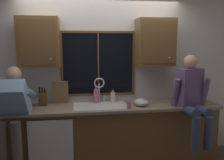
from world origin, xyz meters
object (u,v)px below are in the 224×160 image
at_px(soap_dispenser, 129,104).
at_px(bottle_green_glass, 96,96).
at_px(person_sitting_on_counter, 192,95).
at_px(cutting_board, 60,92).
at_px(knife_block, 43,99).
at_px(person_standing, 11,113).
at_px(mixing_bowl, 141,102).
at_px(bottle_tall_clear, 113,97).

bearing_deg(soap_dispenser, bottle_green_glass, 138.84).
relative_size(person_sitting_on_counter, soap_dispenser, 7.76).
bearing_deg(soap_dispenser, person_sitting_on_counter, -3.18).
height_order(cutting_board, bottle_green_glass, cutting_board).
height_order(person_sitting_on_counter, cutting_board, person_sitting_on_counter).
distance_m(person_sitting_on_counter, cutting_board, 1.97).
xyz_separation_m(knife_block, bottle_green_glass, (0.80, 0.04, 0.01)).
xyz_separation_m(cutting_board, bottle_green_glass, (0.55, -0.05, -0.06)).
relative_size(person_standing, bottle_green_glass, 5.30).
distance_m(cutting_board, soap_dispenser, 1.08).
bearing_deg(mixing_bowl, knife_block, 171.90).
distance_m(person_standing, bottle_tall_clear, 1.49).
bearing_deg(bottle_tall_clear, knife_block, -178.07).
height_order(mixing_bowl, bottle_tall_clear, bottle_tall_clear).
xyz_separation_m(knife_block, soap_dispenser, (1.24, -0.34, -0.05)).
relative_size(mixing_bowl, bottle_tall_clear, 1.03).
relative_size(person_standing, person_sitting_on_counter, 1.22).
relative_size(person_sitting_on_counter, knife_block, 3.92).
xyz_separation_m(cutting_board, bottle_tall_clear, (0.81, -0.05, -0.09)).
distance_m(cutting_board, bottle_tall_clear, 0.82).
distance_m(knife_block, bottle_tall_clear, 1.06).
xyz_separation_m(person_standing, mixing_bowl, (1.81, 0.22, 0.02)).
distance_m(mixing_bowl, bottle_tall_clear, 0.46).
xyz_separation_m(mixing_bowl, soap_dispenser, (-0.22, -0.14, 0.01)).
relative_size(person_standing, bottle_tall_clear, 7.13).
xyz_separation_m(person_standing, bottle_green_glass, (1.15, 0.47, 0.09)).
bearing_deg(person_standing, bottle_tall_clear, 18.07).
distance_m(person_standing, person_sitting_on_counter, 2.52).
bearing_deg(person_sitting_on_counter, cutting_board, 165.83).
bearing_deg(knife_block, cutting_board, 19.15).
height_order(soap_dispenser, bottle_green_glass, bottle_green_glass).
height_order(person_standing, soap_dispenser, person_standing).
bearing_deg(person_sitting_on_counter, knife_block, 169.64).
height_order(person_sitting_on_counter, soap_dispenser, person_sitting_on_counter).
bearing_deg(bottle_tall_clear, person_standing, -161.93).
distance_m(person_standing, soap_dispenser, 1.59).
bearing_deg(person_standing, knife_block, 50.50).
bearing_deg(person_sitting_on_counter, person_standing, -179.34).
xyz_separation_m(bottle_green_glass, bottle_tall_clear, (0.26, -0.01, -0.03)).
relative_size(person_sitting_on_counter, bottle_green_glass, 4.36).
height_order(knife_block, bottle_tall_clear, knife_block).
distance_m(soap_dispenser, bottle_tall_clear, 0.42).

